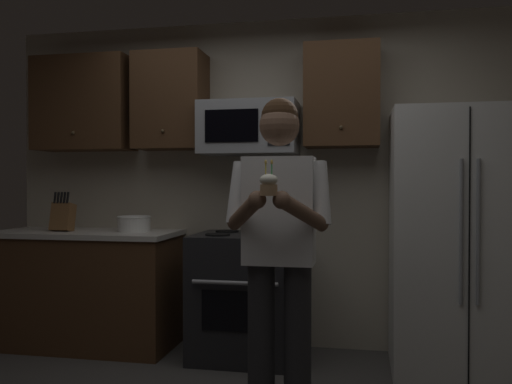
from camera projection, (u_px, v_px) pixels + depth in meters
The scene contains 10 objects.
wall_back at pixel (274, 183), 4.35m from camera, with size 4.40×0.10×2.60m, color #B7AD99.
oven_range at pixel (246, 295), 4.00m from camera, with size 0.76×0.70×0.93m.
microwave at pixel (249, 128), 4.10m from camera, with size 0.74×0.41×0.40m.
refrigerator at pixel (459, 242), 3.67m from camera, with size 0.90×0.75×1.80m.
cabinet_row_upper at pixel (180, 101), 4.26m from camera, with size 2.78×0.36×0.76m.
counter_left at pixel (87, 288), 4.28m from camera, with size 1.44×0.66×0.92m.
knife_block at pixel (63, 216), 4.26m from camera, with size 0.16×0.15×0.32m.
bowl_large_white at pixel (134, 223), 4.21m from camera, with size 0.26×0.26×0.12m.
person at pixel (279, 239), 2.91m from camera, with size 0.60×0.48×1.76m.
cupcake at pixel (269, 184), 2.58m from camera, with size 0.09×0.09×0.17m.
Camera 1 is at (0.70, -2.54, 1.30)m, focal length 37.69 mm.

